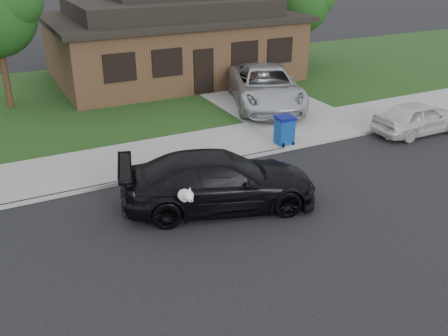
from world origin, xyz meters
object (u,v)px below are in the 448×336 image
white_compact (418,118)px  recycling_bin (284,130)px  sedan (219,181)px  minivan (265,86)px

white_compact → recycling_bin: bearing=78.3°
sedan → minivan: 9.35m
white_compact → recycling_bin: size_ratio=3.60×
white_compact → recycling_bin: white_compact is taller
sedan → white_compact: bearing=-63.1°
minivan → recycling_bin: (-1.78, -4.31, -0.34)m
sedan → recycling_bin: (4.08, 2.97, -0.15)m
sedan → white_compact: size_ratio=1.57×
sedan → white_compact: (9.45, 1.83, -0.16)m
sedan → minivan: bearing=-22.9°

